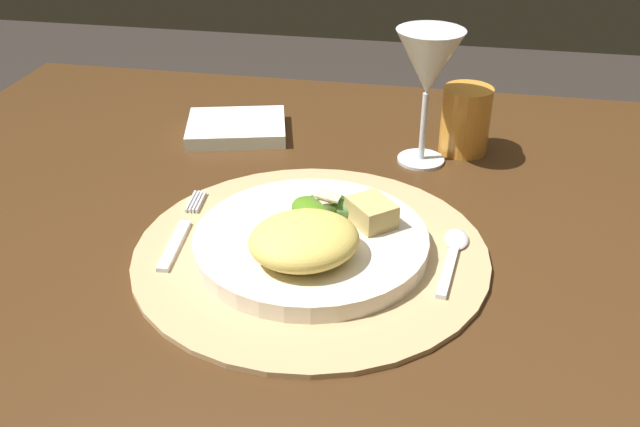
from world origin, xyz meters
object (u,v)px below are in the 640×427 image
at_px(wine_glass, 428,66).
at_px(amber_tumbler, 465,120).
at_px(dinner_plate, 311,242).
at_px(napkin, 236,128).
at_px(dining_table, 385,319).
at_px(spoon, 454,250).
at_px(fork, 181,232).

bearing_deg(wine_glass, amber_tumbler, 38.60).
relative_size(dinner_plate, napkin, 1.78).
xyz_separation_m(dining_table, wine_glass, (0.02, 0.15, 0.27)).
bearing_deg(dinner_plate, wine_glass, 67.78).
bearing_deg(spoon, amber_tumbler, 88.82).
bearing_deg(dinner_plate, fork, 178.76).
bearing_deg(dining_table, wine_glass, 81.45).
height_order(spoon, amber_tumbler, amber_tumbler).
bearing_deg(fork, napkin, 94.18).
relative_size(dining_table, napkin, 9.74).
distance_m(fork, napkin, 0.27).
distance_m(dining_table, fork, 0.28).
height_order(spoon, napkin, napkin).
height_order(dining_table, dinner_plate, dinner_plate).
relative_size(dining_table, amber_tumbler, 14.89).
xyz_separation_m(fork, napkin, (-0.02, 0.27, 0.00)).
relative_size(dining_table, wine_glass, 7.63).
bearing_deg(napkin, fork, -85.82).
distance_m(spoon, napkin, 0.40).
height_order(dinner_plate, spoon, dinner_plate).
bearing_deg(wine_glass, dinner_plate, -112.22).
height_order(spoon, wine_glass, wine_glass).
bearing_deg(dinner_plate, amber_tumbler, 61.87).
height_order(dining_table, fork, fork).
bearing_deg(napkin, dinner_plate, -59.59).
bearing_deg(napkin, amber_tumbler, 0.76).
distance_m(fork, wine_glass, 0.36).
bearing_deg(dinner_plate, dining_table, 48.58).
distance_m(dinner_plate, napkin, 0.32).
bearing_deg(fork, dining_table, 20.53).
xyz_separation_m(spoon, napkin, (-0.31, 0.25, 0.00)).
bearing_deg(fork, spoon, 4.03).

